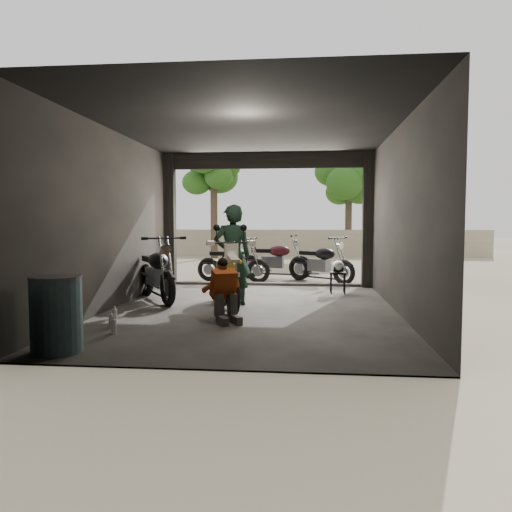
% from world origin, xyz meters
% --- Properties ---
extents(ground, '(80.00, 80.00, 0.00)m').
position_xyz_m(ground, '(0.00, 0.00, 0.00)').
color(ground, '#7A6D56').
rests_on(ground, ground).
extents(garage, '(7.00, 7.13, 3.20)m').
position_xyz_m(garage, '(0.00, 0.55, 1.28)').
color(garage, '#2D2B28').
rests_on(garage, ground).
extents(boundary_wall, '(18.00, 0.30, 1.20)m').
position_xyz_m(boundary_wall, '(0.00, 14.00, 0.60)').
color(boundary_wall, gray).
rests_on(boundary_wall, ground).
extents(tree_left, '(2.20, 2.20, 5.60)m').
position_xyz_m(tree_left, '(-3.00, 12.50, 3.99)').
color(tree_left, '#382B1E').
rests_on(tree_left, ground).
extents(tree_right, '(2.20, 2.20, 5.00)m').
position_xyz_m(tree_right, '(2.80, 14.00, 3.56)').
color(tree_right, '#382B1E').
rests_on(tree_right, ground).
extents(main_bike, '(1.37, 2.04, 1.26)m').
position_xyz_m(main_bike, '(-0.50, 0.20, 0.63)').
color(main_bike, white).
rests_on(main_bike, ground).
extents(left_bike, '(1.69, 2.03, 1.29)m').
position_xyz_m(left_bike, '(-2.00, 0.97, 0.64)').
color(left_bike, black).
rests_on(left_bike, ground).
extents(outside_bike_a, '(1.85, 1.07, 1.17)m').
position_xyz_m(outside_bike_a, '(-0.94, 4.13, 0.59)').
color(outside_bike_a, black).
rests_on(outside_bike_a, ground).
extents(outside_bike_b, '(1.89, 0.99, 1.22)m').
position_xyz_m(outside_bike_b, '(0.09, 5.00, 0.61)').
color(outside_bike_b, '#451019').
rests_on(outside_bike_b, ground).
extents(outside_bike_c, '(1.84, 1.64, 1.19)m').
position_xyz_m(outside_bike_c, '(1.31, 4.24, 0.60)').
color(outside_bike_c, black).
rests_on(outside_bike_c, ground).
extents(rider, '(0.78, 0.61, 1.89)m').
position_xyz_m(rider, '(-0.41, 0.54, 0.94)').
color(rider, black).
rests_on(rider, ground).
extents(mechanic, '(0.75, 0.82, 0.97)m').
position_xyz_m(mechanic, '(-0.28, -1.05, 0.49)').
color(mechanic, '#CA521B').
rests_on(mechanic, ground).
extents(stool, '(0.35, 0.35, 0.48)m').
position_xyz_m(stool, '(1.63, 2.27, 0.41)').
color(stool, black).
rests_on(stool, ground).
extents(helmet, '(0.30, 0.31, 0.25)m').
position_xyz_m(helmet, '(1.63, 2.24, 0.61)').
color(helmet, white).
rests_on(helmet, stool).
extents(oil_drum, '(0.65, 0.65, 0.92)m').
position_xyz_m(oil_drum, '(-2.00, -3.00, 0.46)').
color(oil_drum, '#42646F').
rests_on(oil_drum, ground).
extents(sign_post, '(0.85, 0.08, 2.56)m').
position_xyz_m(sign_post, '(3.22, 4.65, 1.74)').
color(sign_post, black).
rests_on(sign_post, ground).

